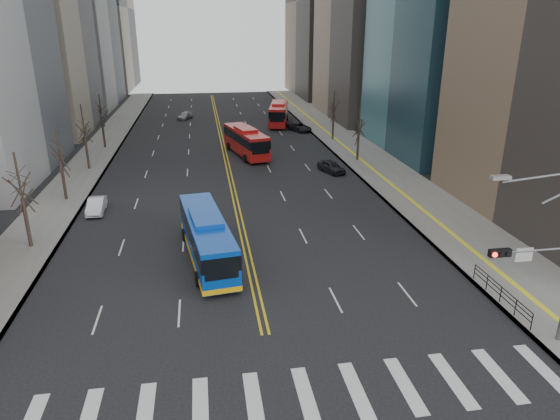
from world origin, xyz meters
The scene contains 15 objects.
ground centered at (0.00, 0.00, 0.00)m, with size 220.00×220.00×0.00m, color black.
sidewalk_right centered at (17.50, 45.00, 0.07)m, with size 7.00×130.00×0.15m, color gray.
sidewalk_left centered at (-16.50, 45.00, 0.07)m, with size 5.00×130.00×0.15m, color gray.
crosswalk centered at (0.00, 0.00, 0.01)m, with size 26.70×4.00×0.01m.
centerline centered at (0.00, 55.00, 0.01)m, with size 0.55×100.00×0.01m.
signal_mast centered at (13.77, 2.00, 4.86)m, with size 5.37×0.37×9.39m.
pedestrian_railing centered at (14.30, 6.00, 0.82)m, with size 0.06×6.06×1.02m.
street_trees centered at (-7.18, 34.55, 4.87)m, with size 35.20×47.20×7.60m.
blue_bus centered at (-2.88, 14.94, 1.78)m, with size 4.03×11.89×3.40m.
red_bus_near centered at (2.70, 45.11, 1.98)m, with size 5.08×11.52×3.56m.
red_bus_far centered at (10.13, 65.50, 2.04)m, with size 4.97×11.91×3.67m.
car_white centered at (-12.50, 26.14, 0.65)m, with size 1.37×3.93×1.30m, color white.
car_dark_mid centered at (11.51, 35.44, 0.68)m, with size 1.62×4.02×1.37m, color black.
car_silver centered at (-5.66, 73.06, 0.61)m, with size 1.70×4.18×1.21m, color #939297.
car_dark_far centered at (12.50, 59.22, 0.65)m, with size 2.16×4.69×1.30m, color black.
Camera 1 is at (-2.82, -17.79, 15.74)m, focal length 32.00 mm.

